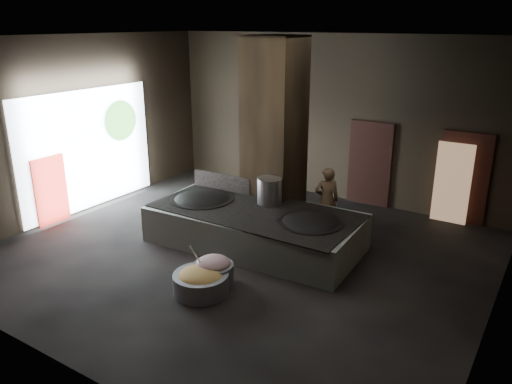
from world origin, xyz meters
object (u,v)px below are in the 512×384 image
Objects in this scene: wok_left at (202,202)px; meat_basin at (214,274)px; stock_pot at (270,191)px; cook at (327,200)px; veg_basin at (201,283)px; wok_right at (310,225)px; hearth_platform at (255,228)px.

wok_left is 2.65m from meat_basin.
cook reaches higher than stock_pot.
wok_right is at bearing 66.18° from veg_basin.
meat_basin is at bearing -117.28° from wok_right.
wok_left is at bearing -0.46° from cook.
meat_basin is (-0.71, -3.47, -0.58)m from cook.
meat_basin is (-1.03, -2.00, -0.54)m from wok_right.
wok_left is 2.80m from wok_right.
cook is at bearing 53.02° from hearth_platform.
stock_pot is at bearing 11.94° from cook.
stock_pot reaches higher than meat_basin.
meat_basin reaches higher than veg_basin.
veg_basin is at bearing -84.88° from stock_pot.
cook is at bearing 32.38° from wok_left.
cook is (-0.32, 1.47, 0.05)m from wok_right.
cook reaches higher than hearth_platform.
veg_basin is at bearing 46.48° from cook.
wok_right is 1.32× the size of veg_basin.
wok_left is at bearing 132.97° from meat_basin.
wok_right reaches higher than meat_basin.
hearth_platform is at bearing 1.97° from wok_left.
hearth_platform is 3.17× the size of wok_left.
stock_pot reaches higher than hearth_platform.
cook reaches higher than veg_basin.
meat_basin is at bearing -47.03° from wok_left.
stock_pot is at bearing 96.15° from meat_basin.
stock_pot is (0.05, 0.55, 0.72)m from hearth_platform.
wok_left is 1.66m from stock_pot.
veg_basin is at bearing -91.94° from meat_basin.
hearth_platform is 2.34m from veg_basin.
cook is 3.95m from veg_basin.
stock_pot is 0.78× the size of meat_basin.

